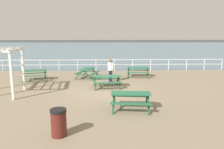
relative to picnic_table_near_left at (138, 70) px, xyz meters
The scene contains 11 objects.
ground_plane 5.35m from the picnic_table_near_left, 120.39° to the right, with size 30.00×24.00×0.20m, color gray.
sea_band 48.26m from the picnic_table_near_left, 93.19° to the left, with size 142.00×90.00×0.01m, color slate.
distant_shoreline 91.22m from the picnic_table_near_left, 91.68° to the left, with size 142.00×6.00×1.80m, color #4C4C47.
seaward_railing 4.16m from the picnic_table_near_left, 130.17° to the left, with size 23.07×0.07×1.08m.
picnic_table_near_left is the anchor object (origin of this frame).
picnic_table_near_right 4.46m from the picnic_table_near_left, 126.13° to the right, with size 1.91×1.67×0.80m.
picnic_table_far_left 4.15m from the picnic_table_near_left, behind, with size 1.96×2.16×0.80m.
picnic_table_far_right 7.97m from the picnic_table_near_left, 101.43° to the right, with size 1.95×1.71×0.80m.
picnic_table_seaward 8.16m from the picnic_table_near_left, behind, with size 2.11×1.90×0.80m.
visitor 3.05m from the picnic_table_near_left, 140.52° to the right, with size 0.38×0.43×1.66m.
litter_bin 11.29m from the picnic_table_near_left, 112.65° to the right, with size 0.55×0.55×0.95m.
Camera 1 is at (-0.13, -12.71, 3.39)m, focal length 34.34 mm.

